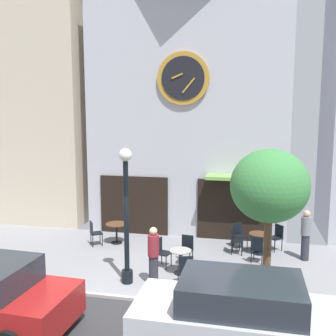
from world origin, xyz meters
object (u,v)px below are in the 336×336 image
cafe_chair_left_end (94,231)px  parked_car_silver (240,316)px  street_lamp (126,216)px  street_tree (270,187)px  cafe_chair_facing_street (235,239)px  cafe_chair_corner (258,247)px  cafe_chair_outer (239,233)px  pedestrian_maroon (153,255)px  cafe_chair_right_end (186,268)px  cafe_table_rightmost (180,258)px  cafe_table_center_left (259,240)px  cafe_chair_curbside (161,250)px  cafe_chair_by_entrance (187,247)px  cafe_chair_near_lamp (277,235)px  pedestrian_grey (306,234)px  cafe_table_leftmost (117,229)px

cafe_chair_left_end → parked_car_silver: size_ratio=0.21×
street_lamp → street_tree: size_ratio=0.98×
cafe_chair_facing_street → cafe_chair_corner: bearing=-44.1°
cafe_chair_outer → pedestrian_maroon: (-2.24, -3.58, 0.33)m
cafe_chair_right_end → parked_car_silver: 3.14m
cafe_table_rightmost → cafe_table_center_left: cafe_table_rightmost is taller
cafe_chair_outer → cafe_chair_right_end: size_ratio=1.00×
cafe_chair_curbside → cafe_chair_by_entrance: same height
cafe_chair_near_lamp → cafe_chair_right_end: size_ratio=1.00×
cafe_table_center_left → cafe_chair_right_end: cafe_chair_right_end is taller
cafe_table_center_left → street_tree: bearing=-88.1°
cafe_chair_by_entrance → cafe_chair_right_end: (0.24, -1.65, 0.00)m
street_lamp → cafe_chair_corner: (3.63, 2.23, -1.41)m
cafe_chair_outer → pedestrian_grey: pedestrian_grey is taller
street_lamp → pedestrian_grey: size_ratio=2.29×
street_tree → cafe_chair_facing_street: 4.14m
cafe_chair_corner → cafe_chair_facing_street: same height
cafe_chair_curbside → cafe_chair_outer: 3.23m
cafe_chair_by_entrance → cafe_chair_facing_street: (1.47, 1.19, 0.00)m
cafe_table_leftmost → pedestrian_maroon: pedestrian_maroon is taller
cafe_table_leftmost → cafe_table_center_left: bearing=-0.3°
pedestrian_maroon → street_lamp: bearing=-179.8°
cafe_chair_near_lamp → cafe_chair_left_end: bearing=-172.0°
street_tree → cafe_chair_outer: 4.63m
cafe_chair_near_lamp → street_lamp: bearing=-140.0°
cafe_table_leftmost → cafe_chair_outer: 4.45m
street_lamp → cafe_table_rightmost: street_lamp is taller
cafe_chair_corner → pedestrian_grey: pedestrian_grey is taller
cafe_chair_left_end → cafe_chair_right_end: 4.59m
pedestrian_grey → pedestrian_maroon: bearing=-147.0°
street_tree → cafe_table_rightmost: (-2.44, 1.20, -2.47)m
cafe_table_center_left → pedestrian_maroon: pedestrian_maroon is taller
cafe_chair_corner → cafe_chair_left_end: size_ratio=1.00×
cafe_table_center_left → cafe_chair_outer: bearing=144.6°
cafe_chair_by_entrance → pedestrian_grey: size_ratio=0.54×
cafe_table_leftmost → cafe_chair_right_end: (3.08, -3.01, -0.03)m
street_tree → cafe_chair_corner: street_tree is taller
cafe_table_leftmost → cafe_chair_curbside: bearing=-40.4°
cafe_chair_corner → pedestrian_maroon: 3.64m
cafe_chair_left_end → cafe_table_rightmost: bearing=-27.1°
cafe_chair_left_end → pedestrian_grey: bearing=1.0°
cafe_chair_outer → pedestrian_grey: 2.29m
cafe_chair_near_lamp → cafe_chair_right_end: 4.39m
cafe_chair_outer → parked_car_silver: 6.20m
cafe_chair_facing_street → pedestrian_grey: bearing=-2.8°
cafe_chair_left_end → cafe_chair_right_end: size_ratio=1.00×
cafe_chair_outer → cafe_chair_facing_street: bearing=-100.9°
cafe_table_center_left → cafe_chair_left_end: (-5.82, -0.38, 0.03)m
cafe_table_rightmost → cafe_chair_facing_street: cafe_chair_facing_street is taller
street_lamp → cafe_chair_by_entrance: street_lamp is taller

